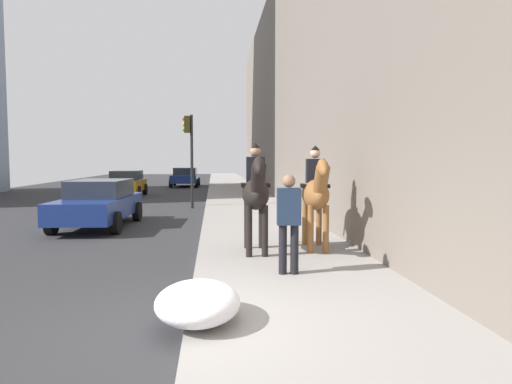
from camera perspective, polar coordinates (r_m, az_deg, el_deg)
The scene contains 9 objects.
sidewalk_slab at distance 5.90m, azimuth 9.07°, elevation -15.92°, with size 120.00×3.50×0.12m, color gray.
mounted_horse_near at distance 9.45m, azimuth -0.02°, elevation -0.01°, with size 2.15×0.61×2.30m.
mounted_horse_far at distance 9.91m, azimuth 7.49°, elevation -0.05°, with size 2.15×0.66×2.26m.
pedestrian_greeting at distance 7.75m, azimuth 4.12°, elevation -3.16°, with size 0.29×0.42×1.70m.
car_near_lane at distance 26.74m, azimuth -15.91°, elevation 1.11°, with size 3.97×1.96×1.44m.
car_mid_lane at distance 14.79m, azimuth -19.05°, elevation -1.25°, with size 4.56×2.12×1.44m.
car_far_lane at distance 35.27m, azimuth -8.85°, elevation 1.90°, with size 4.27×2.18×1.44m.
traffic_light_near_curb at distance 19.44m, azimuth -8.31°, elevation 5.71°, with size 0.20×0.44×3.94m.
snow_pile_near at distance 5.69m, azimuth -7.30°, elevation -13.54°, with size 1.34×1.03×0.46m, color white.
Camera 1 is at (-5.36, -0.35, 2.07)m, focal length 31.97 mm.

